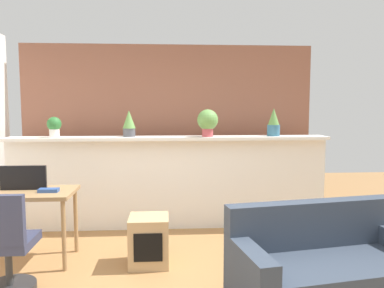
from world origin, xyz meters
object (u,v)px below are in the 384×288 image
(potted_plant_2, at_px, (208,121))
(desk, at_px, (20,199))
(potted_plant_3, at_px, (274,123))
(book_on_desk, at_px, (49,190))
(potted_plant_1, at_px, (129,123))
(office_chair, at_px, (5,252))
(couch, at_px, (327,270))
(tv_monitor, at_px, (23,178))
(side_cube_shelf, at_px, (149,241))
(potted_plant_0, at_px, (54,126))

(potted_plant_2, relative_size, desk, 0.32)
(potted_plant_3, xyz_separation_m, desk, (-2.94, -1.04, -0.73))
(potted_plant_3, bearing_deg, desk, -160.48)
(potted_plant_3, distance_m, book_on_desk, 2.91)
(potted_plant_1, relative_size, potted_plant_2, 0.96)
(potted_plant_1, height_order, book_on_desk, potted_plant_1)
(office_chair, distance_m, couch, 2.70)
(potted_plant_1, distance_m, office_chair, 2.24)
(potted_plant_1, relative_size, couch, 0.21)
(potted_plant_3, relative_size, couch, 0.22)
(tv_monitor, xyz_separation_m, side_cube_shelf, (1.31, -0.23, -0.63))
(potted_plant_0, bearing_deg, potted_plant_2, -0.90)
(potted_plant_3, relative_size, office_chair, 0.41)
(potted_plant_3, xyz_separation_m, office_chair, (-2.80, -1.77, -1.01))
(potted_plant_1, xyz_separation_m, side_cube_shelf, (0.30, -1.20, -1.15))
(potted_plant_1, height_order, couch, potted_plant_1)
(potted_plant_0, height_order, potted_plant_2, potted_plant_2)
(potted_plant_1, height_order, tv_monitor, potted_plant_1)
(potted_plant_0, xyz_separation_m, potted_plant_1, (0.94, 0.04, 0.03))
(potted_plant_1, xyz_separation_m, potted_plant_2, (1.02, -0.07, 0.03))
(potted_plant_2, height_order, desk, potted_plant_2)
(potted_plant_1, relative_size, book_on_desk, 1.75)
(potted_plant_2, distance_m, desk, 2.40)
(tv_monitor, xyz_separation_m, office_chair, (0.12, -0.81, -0.49))
(book_on_desk, bearing_deg, desk, 170.06)
(potted_plant_2, height_order, tv_monitor, potted_plant_2)
(tv_monitor, height_order, couch, tv_monitor)
(potted_plant_3, bearing_deg, office_chair, -147.63)
(potted_plant_3, height_order, office_chair, potted_plant_3)
(desk, xyz_separation_m, tv_monitor, (0.02, 0.08, 0.21))
(potted_plant_2, xyz_separation_m, book_on_desk, (-1.74, -1.04, -0.66))
(tv_monitor, bearing_deg, potted_plant_1, 43.90)
(tv_monitor, height_order, book_on_desk, tv_monitor)
(potted_plant_3, distance_m, office_chair, 3.46)
(potted_plant_0, xyz_separation_m, potted_plant_2, (1.97, -0.03, 0.06))
(couch, bearing_deg, desk, 159.66)
(potted_plant_3, xyz_separation_m, book_on_desk, (-2.63, -1.09, -0.63))
(desk, bearing_deg, potted_plant_1, 45.74)
(desk, height_order, side_cube_shelf, desk)
(couch, bearing_deg, side_cube_shelf, 149.09)
(potted_plant_2, distance_m, book_on_desk, 2.13)
(desk, relative_size, tv_monitor, 2.34)
(potted_plant_2, relative_size, office_chair, 0.39)
(potted_plant_2, xyz_separation_m, office_chair, (-1.91, -1.72, -1.04))
(tv_monitor, relative_size, book_on_desk, 2.39)
(side_cube_shelf, bearing_deg, desk, 173.48)
(side_cube_shelf, height_order, couch, couch)
(potted_plant_3, height_order, tv_monitor, potted_plant_3)
(potted_plant_1, distance_m, desk, 1.64)
(office_chair, xyz_separation_m, book_on_desk, (0.17, 0.68, 0.38))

